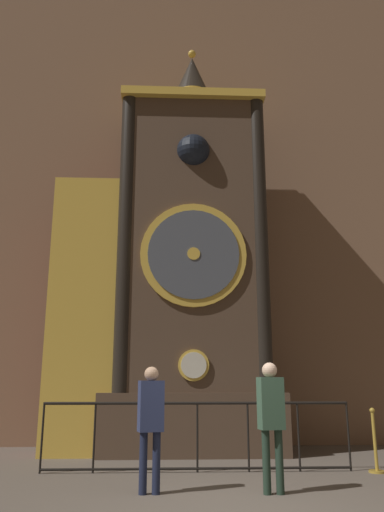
{
  "coord_description": "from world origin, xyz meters",
  "views": [
    {
      "loc": [
        -0.85,
        -6.42,
        1.49
      ],
      "look_at": [
        -0.35,
        4.79,
        4.31
      ],
      "focal_mm": 35.0,
      "sensor_mm": 36.0,
      "label": 1
    }
  ],
  "objects_px": {
    "visitor_near": "(151,416)",
    "stanchion_post": "(376,451)",
    "visitor_far": "(271,413)",
    "clock_tower": "(172,271)"
  },
  "relations": [
    {
      "from": "visitor_near",
      "to": "stanchion_post",
      "type": "relative_size",
      "value": 1.62
    },
    {
      "from": "stanchion_post",
      "to": "visitor_far",
      "type": "bearing_deg",
      "value": -142.86
    },
    {
      "from": "visitor_far",
      "to": "visitor_near",
      "type": "bearing_deg",
      "value": 167.98
    },
    {
      "from": "visitor_far",
      "to": "stanchion_post",
      "type": "bearing_deg",
      "value": 27.73
    },
    {
      "from": "clock_tower",
      "to": "stanchion_post",
      "type": "xyz_separation_m",
      "value": [
        3.48,
        -2.35,
        -3.61
      ]
    },
    {
      "from": "visitor_far",
      "to": "stanchion_post",
      "type": "xyz_separation_m",
      "value": [
        2.07,
        1.57,
        -0.72
      ]
    },
    {
      "from": "visitor_near",
      "to": "visitor_far",
      "type": "xyz_separation_m",
      "value": [
        1.69,
        -0.08,
        0.04
      ]
    },
    {
      "from": "visitor_far",
      "to": "stanchion_post",
      "type": "height_order",
      "value": "visitor_far"
    },
    {
      "from": "stanchion_post",
      "to": "visitor_near",
      "type": "bearing_deg",
      "value": -158.36
    },
    {
      "from": "clock_tower",
      "to": "stanchion_post",
      "type": "bearing_deg",
      "value": -34.03
    }
  ]
}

